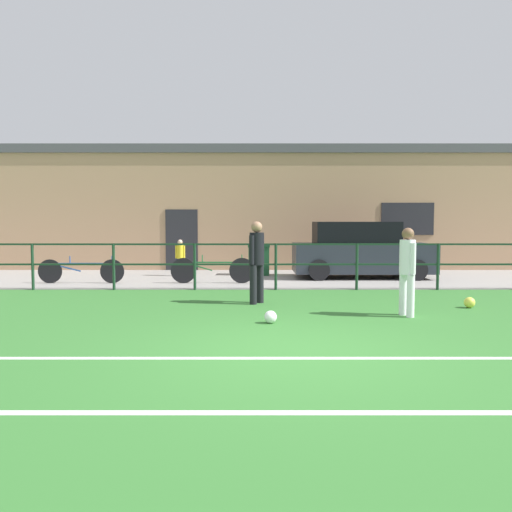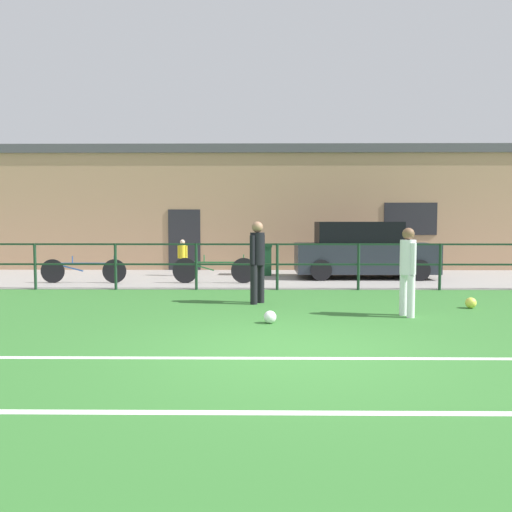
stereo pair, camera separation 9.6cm
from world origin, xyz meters
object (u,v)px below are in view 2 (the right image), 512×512
soccer_ball_match (471,303)px  trash_bin_0 (261,260)px  soccer_ball_spare (270,317)px  spectator_child (183,255)px  parked_car_red (363,251)px  player_striker (408,266)px  bicycle_parked_0 (83,271)px  bicycle_parked_1 (214,270)px  player_goalkeeper (257,257)px

soccer_ball_match → trash_bin_0: 7.29m
soccer_ball_spare → spectator_child: size_ratio=0.19×
soccer_ball_spare → trash_bin_0: 7.54m
soccer_ball_match → parked_car_red: size_ratio=0.05×
player_striker → spectator_child: size_ratio=1.41×
bicycle_parked_0 → bicycle_parked_1: size_ratio=1.03×
player_goalkeeper → spectator_child: (-2.34, 5.19, -0.30)m
player_striker → soccer_ball_match: player_striker is taller
player_striker → spectator_child: player_striker is taller
soccer_ball_spare → spectator_child: bearing=109.5°
player_goalkeeper → spectator_child: player_goalkeeper is taller
spectator_child → bicycle_parked_0: (-2.41, -1.88, -0.30)m
parked_car_red → trash_bin_0: bearing=166.3°
player_goalkeeper → bicycle_parked_0: 5.82m
soccer_ball_match → bicycle_parked_0: 9.71m
trash_bin_0 → player_goalkeeper: bearing=-90.8°
bicycle_parked_0 → bicycle_parked_1: bearing=-0.0°
soccer_ball_spare → trash_bin_0: trash_bin_0 is taller
trash_bin_0 → bicycle_parked_0: bearing=-155.9°
player_striker → spectator_child: bearing=-160.3°
player_goalkeeper → trash_bin_0: bearing=34.2°
player_goalkeeper → soccer_ball_spare: (0.23, -2.06, -0.85)m
player_goalkeeper → bicycle_parked_1: bearing=54.7°
soccer_ball_spare → bicycle_parked_0: size_ratio=0.09×
bicycle_parked_0 → trash_bin_0: 5.29m
soccer_ball_match → bicycle_parked_0: bearing=156.6°
trash_bin_0 → parked_car_red: bearing=-13.7°
player_striker → soccer_ball_spare: 2.65m
player_goalkeeper → parked_car_red: player_goalkeeper is taller
player_goalkeeper → parked_car_red: 5.66m
parked_car_red → trash_bin_0: (-3.02, 0.73, -0.30)m
player_goalkeeper → bicycle_parked_0: bearing=90.1°
player_striker → parked_car_red: (0.42, 6.15, -0.09)m
bicycle_parked_0 → player_goalkeeper: bearing=-34.9°
player_striker → parked_car_red: size_ratio=0.39×
player_goalkeeper → soccer_ball_match: bearing=-62.5°
spectator_child → player_goalkeeper: bearing=116.9°
spectator_child → parked_car_red: (5.43, -0.45, 0.15)m
parked_car_red → trash_bin_0: size_ratio=4.25×
soccer_ball_match → soccer_ball_spare: size_ratio=1.01×
soccer_ball_spare → parked_car_red: 7.41m
soccer_ball_spare → parked_car_red: bearing=67.1°
soccer_ball_match → spectator_child: 8.69m
player_striker → soccer_ball_spare: (-2.44, -0.65, -0.79)m
parked_car_red → bicycle_parked_0: 7.99m
player_goalkeeper → soccer_ball_match: 4.28m
parked_car_red → spectator_child: bearing=175.2°
bicycle_parked_0 → spectator_child: bearing=38.0°
player_striker → soccer_ball_spare: player_striker is taller
spectator_child → trash_bin_0: bearing=-170.8°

